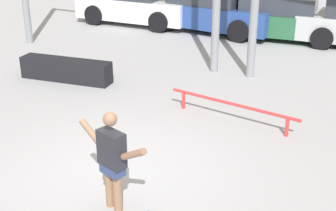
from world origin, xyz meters
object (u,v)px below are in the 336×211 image
at_px(skateboarder, 112,158).
at_px(parked_car_blue, 212,10).
at_px(parked_car_green, 282,18).
at_px(grind_box, 66,70).
at_px(parked_car_white, 136,4).
at_px(grind_rail, 232,106).

distance_m(skateboarder, parked_car_blue, 10.52).
bearing_deg(parked_car_green, parked_car_blue, 177.08).
relative_size(grind_box, parked_car_blue, 0.51).
distance_m(parked_car_white, parked_car_blue, 2.86).
relative_size(grind_box, grind_rail, 0.84).
relative_size(skateboarder, grind_rail, 0.53).
bearing_deg(skateboarder, parked_car_green, 109.51).
xyz_separation_m(grind_box, parked_car_blue, (1.28, 6.25, 0.44)).
bearing_deg(parked_car_green, grind_box, -125.23).
bearing_deg(grind_rail, parked_car_white, 132.40).
distance_m(skateboarder, parked_car_green, 10.30).
bearing_deg(parked_car_blue, skateboarder, -69.94).
xyz_separation_m(skateboarder, parked_car_green, (-0.26, 10.29, -0.13)).
bearing_deg(parked_car_white, skateboarder, -62.26).
distance_m(grind_rail, parked_car_blue, 7.41).
xyz_separation_m(parked_car_blue, parked_car_green, (2.35, 0.10, -0.04)).
relative_size(skateboarder, parked_car_blue, 0.32).
distance_m(grind_rail, parked_car_white, 8.85).
distance_m(grind_box, parked_car_blue, 6.39).
distance_m(grind_rail, parked_car_green, 6.88).
bearing_deg(parked_car_white, parked_car_green, 2.32).
xyz_separation_m(skateboarder, grind_rail, (0.49, 3.47, -0.48)).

